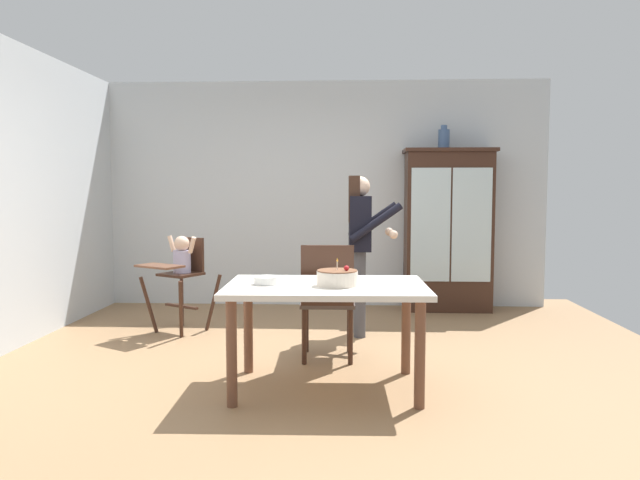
{
  "coord_description": "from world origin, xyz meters",
  "views": [
    {
      "loc": [
        0.32,
        -4.58,
        1.38
      ],
      "look_at": [
        0.06,
        0.7,
        0.95
      ],
      "focal_mm": 33.34,
      "sensor_mm": 36.0,
      "label": 1
    }
  ],
  "objects_px": {
    "china_cabinet": "(448,230)",
    "ceramic_vase": "(444,139)",
    "adult_person": "(361,235)",
    "dining_table": "(326,298)",
    "high_chair_with_toddler": "(181,266)",
    "birthday_cake": "(337,278)",
    "dining_chair_far_side": "(327,294)",
    "serving_bowl": "(267,280)"
  },
  "relations": [
    {
      "from": "adult_person",
      "to": "serving_bowl",
      "type": "distance_m",
      "value": 1.75
    },
    {
      "from": "high_chair_with_toddler",
      "to": "dining_chair_far_side",
      "type": "distance_m",
      "value": 1.77
    },
    {
      "from": "ceramic_vase",
      "to": "dining_table",
      "type": "relative_size",
      "value": 0.19
    },
    {
      "from": "china_cabinet",
      "to": "birthday_cake",
      "type": "bearing_deg",
      "value": -112.66
    },
    {
      "from": "adult_person",
      "to": "serving_bowl",
      "type": "relative_size",
      "value": 8.5
    },
    {
      "from": "high_chair_with_toddler",
      "to": "adult_person",
      "type": "xyz_separation_m",
      "value": [
        1.76,
        -0.07,
        0.31
      ]
    },
    {
      "from": "ceramic_vase",
      "to": "birthday_cake",
      "type": "relative_size",
      "value": 0.96
    },
    {
      "from": "ceramic_vase",
      "to": "birthday_cake",
      "type": "distance_m",
      "value": 3.38
    },
    {
      "from": "china_cabinet",
      "to": "serving_bowl",
      "type": "bearing_deg",
      "value": -120.69
    },
    {
      "from": "china_cabinet",
      "to": "adult_person",
      "type": "relative_size",
      "value": 1.22
    },
    {
      "from": "china_cabinet",
      "to": "high_chair_with_toddler",
      "type": "height_order",
      "value": "china_cabinet"
    },
    {
      "from": "high_chair_with_toddler",
      "to": "birthday_cake",
      "type": "relative_size",
      "value": 3.39
    },
    {
      "from": "serving_bowl",
      "to": "dining_chair_far_side",
      "type": "xyz_separation_m",
      "value": [
        0.4,
        0.69,
        -0.21
      ]
    },
    {
      "from": "birthday_cake",
      "to": "serving_bowl",
      "type": "distance_m",
      "value": 0.49
    },
    {
      "from": "birthday_cake",
      "to": "high_chair_with_toddler",
      "type": "bearing_deg",
      "value": 132.57
    },
    {
      "from": "china_cabinet",
      "to": "adult_person",
      "type": "height_order",
      "value": "china_cabinet"
    },
    {
      "from": "dining_table",
      "to": "birthday_cake",
      "type": "bearing_deg",
      "value": -38.64
    },
    {
      "from": "china_cabinet",
      "to": "ceramic_vase",
      "type": "distance_m",
      "value": 1.05
    },
    {
      "from": "dining_chair_far_side",
      "to": "serving_bowl",
      "type": "bearing_deg",
      "value": 58.66
    },
    {
      "from": "china_cabinet",
      "to": "high_chair_with_toddler",
      "type": "xyz_separation_m",
      "value": [
        -2.8,
        -1.22,
        -0.29
      ]
    },
    {
      "from": "china_cabinet",
      "to": "dining_table",
      "type": "relative_size",
      "value": 1.34
    },
    {
      "from": "china_cabinet",
      "to": "ceramic_vase",
      "type": "xyz_separation_m",
      "value": [
        -0.06,
        0.0,
        1.05
      ]
    },
    {
      "from": "adult_person",
      "to": "dining_table",
      "type": "relative_size",
      "value": 1.09
    },
    {
      "from": "china_cabinet",
      "to": "high_chair_with_toddler",
      "type": "bearing_deg",
      "value": -156.34
    },
    {
      "from": "high_chair_with_toddler",
      "to": "birthday_cake",
      "type": "xyz_separation_m",
      "value": [
        1.57,
        -1.71,
        0.14
      ]
    },
    {
      "from": "birthday_cake",
      "to": "dining_table",
      "type": "bearing_deg",
      "value": 141.36
    },
    {
      "from": "high_chair_with_toddler",
      "to": "adult_person",
      "type": "height_order",
      "value": "adult_person"
    },
    {
      "from": "high_chair_with_toddler",
      "to": "serving_bowl",
      "type": "height_order",
      "value": "high_chair_with_toddler"
    },
    {
      "from": "ceramic_vase",
      "to": "high_chair_with_toddler",
      "type": "distance_m",
      "value": 3.28
    },
    {
      "from": "dining_table",
      "to": "ceramic_vase",
      "type": "bearing_deg",
      "value": 66.68
    },
    {
      "from": "high_chair_with_toddler",
      "to": "dining_chair_far_side",
      "type": "height_order",
      "value": "dining_chair_far_side"
    },
    {
      "from": "serving_bowl",
      "to": "birthday_cake",
      "type": "bearing_deg",
      "value": -5.06
    },
    {
      "from": "high_chair_with_toddler",
      "to": "adult_person",
      "type": "bearing_deg",
      "value": 27.65
    },
    {
      "from": "dining_chair_far_side",
      "to": "adult_person",
      "type": "bearing_deg",
      "value": -108.71
    },
    {
      "from": "ceramic_vase",
      "to": "dining_table",
      "type": "height_order",
      "value": "ceramic_vase"
    },
    {
      "from": "serving_bowl",
      "to": "adult_person",
      "type": "bearing_deg",
      "value": 67.01
    },
    {
      "from": "dining_table",
      "to": "china_cabinet",
      "type": "bearing_deg",
      "value": 65.61
    },
    {
      "from": "ceramic_vase",
      "to": "adult_person",
      "type": "xyz_separation_m",
      "value": [
        -0.97,
        -1.29,
        -1.02
      ]
    },
    {
      "from": "adult_person",
      "to": "ceramic_vase",
      "type": "bearing_deg",
      "value": -38.97
    },
    {
      "from": "adult_person",
      "to": "dining_table",
      "type": "distance_m",
      "value": 1.64
    },
    {
      "from": "ceramic_vase",
      "to": "dining_table",
      "type": "distance_m",
      "value": 3.41
    },
    {
      "from": "ceramic_vase",
      "to": "birthday_cake",
      "type": "bearing_deg",
      "value": -111.58
    }
  ]
}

